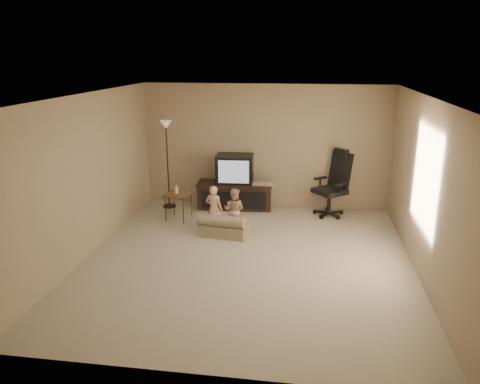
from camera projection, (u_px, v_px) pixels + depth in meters
The scene contains 9 objects.
floor at pixel (247, 259), 7.25m from camera, with size 5.50×5.50×0.00m, color #B0A68C.
room_shell at pixel (248, 164), 6.82m from camera, with size 5.50×5.50×5.50m.
tv_stand at pixel (235, 186), 9.56m from camera, with size 1.59×0.66×1.11m.
office_chair at pixel (333, 192), 9.13m from camera, with size 0.85×0.85×1.32m.
side_table at pixel (178, 195), 8.85m from camera, with size 0.54×0.54×0.70m.
floor_lamp at pixel (167, 145), 9.37m from camera, with size 0.28×0.28×1.79m.
child_sofa at pixel (223, 227), 8.15m from camera, with size 0.88×0.57×0.41m.
toddler_left at pixel (214, 209), 8.23m from camera, with size 0.32×0.23×0.86m, color #D5A585.
toddler_right at pixel (234, 210), 8.30m from camera, with size 0.39×0.21×0.80m, color #D5A585.
Camera 1 is at (0.87, -6.59, 3.07)m, focal length 35.00 mm.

